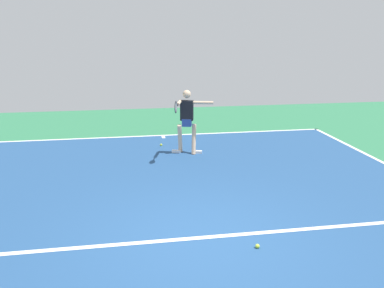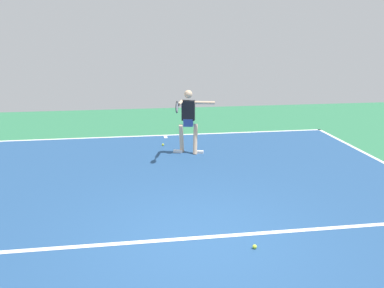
{
  "view_description": "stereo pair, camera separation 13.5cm",
  "coord_description": "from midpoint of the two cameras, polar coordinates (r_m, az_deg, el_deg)",
  "views": [
    {
      "loc": [
        1.03,
        5.45,
        3.11
      ],
      "look_at": [
        -0.24,
        -2.29,
        0.9
      ],
      "focal_mm": 36.64,
      "sensor_mm": 36.0,
      "label": 1
    },
    {
      "loc": [
        0.9,
        5.47,
        3.11
      ],
      "look_at": [
        -0.24,
        -2.29,
        0.9
      ],
      "focal_mm": 36.64,
      "sensor_mm": 36.0,
      "label": 2
    }
  ],
  "objects": [
    {
      "name": "tennis_player",
      "position": [
        10.33,
        -1.13,
        3.84
      ],
      "size": [
        1.12,
        1.17,
        1.72
      ],
      "rotation": [
        0.0,
        0.0,
        -0.26
      ],
      "color": "beige",
      "rests_on": "ground_plane"
    },
    {
      "name": "court_line_centre_mark",
      "position": [
        12.28,
        -4.5,
        1.04
      ],
      "size": [
        0.1,
        0.3,
        0.01
      ],
      "primitive_type": "cube",
      "color": "white",
      "rests_on": "ground_plane"
    },
    {
      "name": "ground_plane",
      "position": [
        6.35,
        0.64,
        -13.57
      ],
      "size": [
        22.65,
        22.65,
        0.0
      ],
      "primitive_type": "plane",
      "color": "#2D754C"
    },
    {
      "name": "court_line_service",
      "position": [
        6.37,
        0.62,
        -13.48
      ],
      "size": [
        7.88,
        0.1,
        0.01
      ],
      "primitive_type": "cube",
      "color": "white",
      "rests_on": "ground_plane"
    },
    {
      "name": "court_surface",
      "position": [
        6.35,
        0.64,
        -13.55
      ],
      "size": [
        10.51,
        13.27,
        0.0
      ],
      "primitive_type": "cube",
      "color": "navy",
      "rests_on": "ground_plane"
    },
    {
      "name": "tennis_ball_by_sideline",
      "position": [
        6.15,
        8.87,
        -14.47
      ],
      "size": [
        0.07,
        0.07,
        0.07
      ],
      "primitive_type": "sphere",
      "color": "#C6E53D",
      "rests_on": "ground_plane"
    },
    {
      "name": "court_line_baseline_near",
      "position": [
        12.48,
        -4.58,
        1.27
      ],
      "size": [
        10.51,
        0.1,
        0.01
      ],
      "primitive_type": "cube",
      "color": "white",
      "rests_on": "ground_plane"
    },
    {
      "name": "tennis_ball_by_baseline",
      "position": [
        11.3,
        -4.86,
        -0.12
      ],
      "size": [
        0.07,
        0.07,
        0.07
      ],
      "primitive_type": "sphere",
      "color": "#CCE033",
      "rests_on": "ground_plane"
    }
  ]
}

